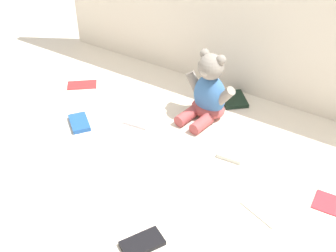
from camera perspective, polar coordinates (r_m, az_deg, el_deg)
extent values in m
plane|color=silver|center=(1.63, 1.53, -0.84)|extent=(3.20, 3.20, 0.00)
cube|color=silver|center=(1.77, 8.44, 14.49)|extent=(1.64, 0.03, 0.66)
ellipsoid|color=#3F72B2|center=(1.68, 5.49, 4.01)|extent=(0.15, 0.12, 0.17)
ellipsoid|color=#B24C4C|center=(1.71, 5.28, 2.37)|extent=(0.16, 0.13, 0.06)
sphere|color=gray|center=(1.61, 5.65, 7.75)|extent=(0.11, 0.11, 0.10)
ellipsoid|color=#AEA599|center=(1.59, 4.85, 7.04)|extent=(0.04, 0.04, 0.03)
sphere|color=gray|center=(1.62, 4.96, 9.43)|extent=(0.04, 0.04, 0.04)
sphere|color=gray|center=(1.58, 6.97, 8.63)|extent=(0.04, 0.04, 0.04)
cylinder|color=gray|center=(1.70, 3.49, 5.69)|extent=(0.08, 0.05, 0.09)
cylinder|color=gray|center=(1.63, 7.49, 3.90)|extent=(0.08, 0.05, 0.09)
cylinder|color=#B24C4C|center=(1.67, 2.43, 1.28)|extent=(0.06, 0.10, 0.04)
cylinder|color=#B24C4C|center=(1.64, 4.42, 0.29)|extent=(0.06, 0.10, 0.04)
cube|color=red|center=(1.93, -11.24, 5.37)|extent=(0.14, 0.13, 0.01)
cube|color=black|center=(1.81, 8.62, 3.48)|extent=(0.15, 0.15, 0.02)
cube|color=#2255A5|center=(1.70, -11.57, 0.42)|extent=(0.13, 0.12, 0.02)
cube|color=white|center=(1.38, 12.60, -10.50)|extent=(0.15, 0.12, 0.01)
cube|color=black|center=(1.26, -3.40, -15.13)|extent=(0.11, 0.14, 0.02)
cube|color=red|center=(1.45, 20.69, -9.56)|extent=(0.11, 0.09, 0.01)
cube|color=white|center=(1.56, 8.72, -3.11)|extent=(0.10, 0.12, 0.02)
cube|color=white|center=(1.69, -3.53, 1.07)|extent=(0.11, 0.12, 0.01)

